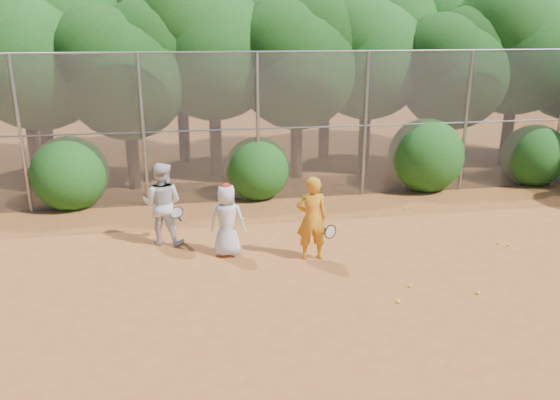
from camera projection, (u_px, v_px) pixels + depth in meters
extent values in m
plane|color=#955021|center=(358.00, 298.00, 9.77)|extent=(80.00, 80.00, 0.00)
cylinder|color=gray|center=(21.00, 136.00, 13.66)|extent=(0.09, 0.09, 4.00)
cylinder|color=gray|center=(143.00, 132.00, 14.14)|extent=(0.09, 0.09, 4.00)
cylinder|color=gray|center=(258.00, 129.00, 14.63)|extent=(0.09, 0.09, 4.00)
cylinder|color=gray|center=(365.00, 125.00, 15.11)|extent=(0.09, 0.09, 4.00)
cylinder|color=gray|center=(466.00, 122.00, 15.59)|extent=(0.09, 0.09, 4.00)
cylinder|color=gray|center=(560.00, 119.00, 16.07)|extent=(0.09, 0.09, 4.00)
cylinder|color=gray|center=(295.00, 51.00, 14.17)|extent=(20.00, 0.05, 0.05)
cylinder|color=gray|center=(295.00, 128.00, 14.79)|extent=(20.00, 0.04, 0.04)
cube|color=slate|center=(295.00, 128.00, 14.79)|extent=(20.00, 0.02, 4.00)
cylinder|color=black|center=(48.00, 145.00, 16.23)|extent=(0.38, 0.38, 2.52)
sphere|color=#154A12|center=(36.00, 59.00, 15.48)|extent=(4.03, 4.03, 4.03)
sphere|color=#154A12|center=(65.00, 22.00, 15.68)|extent=(3.23, 3.23, 3.23)
sphere|color=#154A12|center=(2.00, 30.00, 14.83)|extent=(3.02, 3.02, 3.02)
cylinder|color=black|center=(132.00, 152.00, 16.03)|extent=(0.36, 0.36, 2.17)
sphere|color=black|center=(126.00, 79.00, 15.38)|extent=(3.47, 3.47, 3.47)
sphere|color=black|center=(150.00, 46.00, 15.55)|extent=(2.78, 2.78, 2.78)
sphere|color=black|center=(100.00, 54.00, 14.83)|extent=(2.60, 2.60, 2.60)
cylinder|color=black|center=(215.00, 135.00, 17.30)|extent=(0.39, 0.39, 2.66)
sphere|color=#154A12|center=(212.00, 50.00, 16.50)|extent=(4.26, 4.26, 4.26)
sphere|color=#154A12|center=(238.00, 13.00, 16.71)|extent=(3.40, 3.40, 3.40)
sphere|color=#154A12|center=(186.00, 20.00, 15.82)|extent=(3.19, 3.19, 3.19)
cylinder|color=black|center=(296.00, 142.00, 17.19)|extent=(0.37, 0.37, 2.27)
sphere|color=black|center=(297.00, 70.00, 16.51)|extent=(3.64, 3.64, 3.64)
sphere|color=black|center=(318.00, 38.00, 16.69)|extent=(2.91, 2.91, 2.91)
sphere|color=black|center=(278.00, 45.00, 15.93)|extent=(2.73, 2.73, 2.73)
cylinder|color=black|center=(365.00, 132.00, 18.32)|extent=(0.38, 0.38, 2.45)
sphere|color=#154A12|center=(368.00, 58.00, 17.59)|extent=(3.92, 3.92, 3.92)
sphere|color=#154A12|center=(389.00, 27.00, 17.78)|extent=(3.14, 3.14, 3.14)
sphere|color=#154A12|center=(351.00, 33.00, 16.96)|extent=(2.94, 2.94, 2.94)
cylinder|color=black|center=(447.00, 141.00, 17.84)|extent=(0.36, 0.36, 2.10)
sphere|color=black|center=(453.00, 76.00, 17.21)|extent=(3.36, 3.36, 3.36)
sphere|color=black|center=(471.00, 48.00, 17.37)|extent=(2.69, 2.69, 2.69)
sphere|color=black|center=(441.00, 55.00, 16.67)|extent=(2.52, 2.52, 2.52)
cylinder|color=black|center=(508.00, 128.00, 18.73)|extent=(0.39, 0.39, 2.59)
sphere|color=#154A12|center=(518.00, 51.00, 17.95)|extent=(4.14, 4.14, 4.14)
sphere|color=#154A12|center=(538.00, 18.00, 18.16)|extent=(3.32, 3.32, 3.32)
sphere|color=#154A12|center=(506.00, 25.00, 17.29)|extent=(3.11, 3.11, 3.11)
cylinder|color=black|center=(32.00, 130.00, 18.21)|extent=(0.39, 0.39, 2.62)
sphere|color=#154A12|center=(21.00, 50.00, 17.43)|extent=(4.20, 4.20, 4.20)
sphere|color=#154A12|center=(47.00, 16.00, 17.63)|extent=(3.36, 3.36, 3.36)
cylinder|color=black|center=(183.00, 122.00, 19.18)|extent=(0.40, 0.40, 2.80)
sphere|color=#154A12|center=(179.00, 41.00, 18.34)|extent=(4.48, 4.48, 4.48)
sphere|color=#154A12|center=(204.00, 6.00, 18.56)|extent=(3.58, 3.58, 3.58)
sphere|color=#154A12|center=(153.00, 12.00, 17.62)|extent=(3.36, 3.36, 3.36)
cylinder|color=black|center=(324.00, 124.00, 19.65)|extent=(0.38, 0.38, 2.52)
sphere|color=#154A12|center=(326.00, 53.00, 18.89)|extent=(4.03, 4.03, 4.03)
sphere|color=#154A12|center=(346.00, 23.00, 19.09)|extent=(3.23, 3.23, 3.23)
sphere|color=#154A12|center=(308.00, 29.00, 18.25)|extent=(3.02, 3.02, 3.02)
cylinder|color=black|center=(434.00, 115.00, 20.90)|extent=(0.40, 0.40, 2.73)
sphere|color=#154A12|center=(441.00, 42.00, 20.09)|extent=(4.37, 4.37, 4.37)
sphere|color=#154A12|center=(460.00, 12.00, 20.30)|extent=(3.49, 3.49, 3.49)
sphere|color=#154A12|center=(427.00, 17.00, 19.39)|extent=(3.28, 3.28, 3.28)
sphere|color=#154A12|center=(70.00, 170.00, 14.41)|extent=(2.00, 2.00, 2.00)
sphere|color=#154A12|center=(257.00, 166.00, 15.24)|extent=(1.80, 1.80, 1.80)
sphere|color=#154A12|center=(426.00, 152.00, 15.99)|extent=(2.20, 2.20, 2.20)
sphere|color=#154A12|center=(534.00, 153.00, 16.59)|extent=(1.90, 1.90, 1.90)
imported|color=orange|center=(312.00, 218.00, 11.14)|extent=(0.66, 0.44, 1.77)
torus|color=black|center=(330.00, 232.00, 11.08)|extent=(0.29, 0.15, 0.30)
cylinder|color=black|center=(324.00, 228.00, 11.26)|extent=(0.14, 0.27, 0.03)
imported|color=silver|center=(227.00, 220.00, 11.36)|extent=(0.87, 0.70, 1.55)
ellipsoid|color=#A21917|center=(226.00, 186.00, 11.14)|extent=(0.22, 0.22, 0.13)
sphere|color=#D5F12B|center=(242.00, 219.00, 11.20)|extent=(0.07, 0.07, 0.07)
imported|color=silver|center=(162.00, 204.00, 11.95)|extent=(1.06, 0.93, 1.85)
torus|color=black|center=(177.00, 213.00, 11.75)|extent=(0.37, 0.33, 0.22)
cylinder|color=black|center=(179.00, 218.00, 11.94)|extent=(0.10, 0.21, 0.23)
sphere|color=#D5F12B|center=(410.00, 286.00, 10.13)|extent=(0.07, 0.07, 0.07)
sphere|color=#D5F12B|center=(508.00, 245.00, 12.02)|extent=(0.07, 0.07, 0.07)
sphere|color=#D5F12B|center=(478.00, 293.00, 9.87)|extent=(0.07, 0.07, 0.07)
sphere|color=#D5F12B|center=(498.00, 243.00, 12.14)|extent=(0.07, 0.07, 0.07)
sphere|color=#D5F12B|center=(398.00, 301.00, 9.56)|extent=(0.07, 0.07, 0.07)
sphere|color=#D5F12B|center=(406.00, 209.00, 14.37)|extent=(0.07, 0.07, 0.07)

